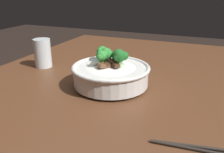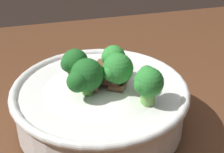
# 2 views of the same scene
# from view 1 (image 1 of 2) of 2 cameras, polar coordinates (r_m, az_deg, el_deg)

# --- Properties ---
(dining_table) EXTENTS (1.20, 1.03, 0.81)m
(dining_table) POSITION_cam_1_polar(r_m,az_deg,el_deg) (0.97, 3.42, -5.58)
(dining_table) COLOR #56331E
(dining_table) RESTS_ON ground
(rice_bowl) EXTENTS (0.26, 0.26, 0.13)m
(rice_bowl) POSITION_cam_1_polar(r_m,az_deg,el_deg) (0.78, -0.29, 1.06)
(rice_bowl) COLOR white
(rice_bowl) RESTS_ON dining_table
(drinking_glass) EXTENTS (0.07, 0.07, 0.12)m
(drinking_glass) POSITION_cam_1_polar(r_m,az_deg,el_deg) (1.01, -16.29, 5.00)
(drinking_glass) COLOR white
(drinking_glass) RESTS_ON dining_table
(chopsticks_pair) EXTENTS (0.05, 0.22, 0.01)m
(chopsticks_pair) POSITION_cam_1_polar(r_m,az_deg,el_deg) (0.54, 21.28, -16.01)
(chopsticks_pair) COLOR #28231E
(chopsticks_pair) RESTS_ON dining_table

